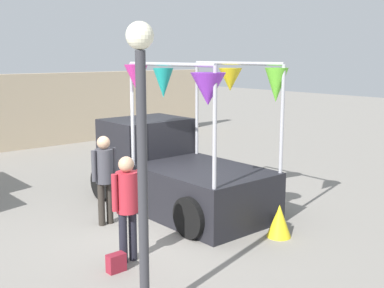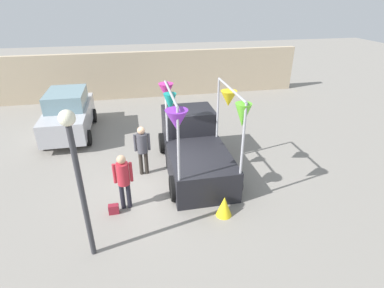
{
  "view_description": "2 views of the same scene",
  "coord_description": "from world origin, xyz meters",
  "px_view_note": "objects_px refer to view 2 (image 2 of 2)",
  "views": [
    {
      "loc": [
        -5.28,
        -7.12,
        3.22
      ],
      "look_at": [
        0.44,
        -0.44,
        1.6
      ],
      "focal_mm": 45.0,
      "sensor_mm": 36.0,
      "label": 1
    },
    {
      "loc": [
        -0.91,
        -8.12,
        5.51
      ],
      "look_at": [
        0.77,
        0.13,
        1.26
      ],
      "focal_mm": 28.0,
      "sensor_mm": 36.0,
      "label": 2
    }
  ],
  "objects_px": {
    "vendor_truck": "(193,145)",
    "folded_kite_bundle_sunflower": "(224,206)",
    "parked_car": "(69,113)",
    "person_customer": "(123,177)",
    "handbag": "(114,209)",
    "person_vendor": "(142,146)",
    "street_lamp": "(77,167)"
  },
  "relations": [
    {
      "from": "person_vendor",
      "to": "street_lamp",
      "type": "xyz_separation_m",
      "value": [
        -1.39,
        -3.29,
        1.33
      ]
    },
    {
      "from": "parked_car",
      "to": "person_customer",
      "type": "bearing_deg",
      "value": -67.81
    },
    {
      "from": "parked_car",
      "to": "person_customer",
      "type": "distance_m",
      "value": 6.07
    },
    {
      "from": "folded_kite_bundle_sunflower",
      "to": "person_vendor",
      "type": "bearing_deg",
      "value": 127.93
    },
    {
      "from": "street_lamp",
      "to": "handbag",
      "type": "bearing_deg",
      "value": 72.5
    },
    {
      "from": "parked_car",
      "to": "folded_kite_bundle_sunflower",
      "type": "bearing_deg",
      "value": -52.85
    },
    {
      "from": "street_lamp",
      "to": "parked_car",
      "type": "bearing_deg",
      "value": 101.86
    },
    {
      "from": "person_customer",
      "to": "person_vendor",
      "type": "relative_size",
      "value": 0.98
    },
    {
      "from": "vendor_truck",
      "to": "folded_kite_bundle_sunflower",
      "type": "bearing_deg",
      "value": -83.75
    },
    {
      "from": "handbag",
      "to": "folded_kite_bundle_sunflower",
      "type": "distance_m",
      "value": 3.07
    },
    {
      "from": "person_customer",
      "to": "person_vendor",
      "type": "height_order",
      "value": "person_vendor"
    },
    {
      "from": "handbag",
      "to": "folded_kite_bundle_sunflower",
      "type": "bearing_deg",
      "value": -12.88
    },
    {
      "from": "parked_car",
      "to": "handbag",
      "type": "bearing_deg",
      "value": -71.54
    },
    {
      "from": "parked_car",
      "to": "folded_kite_bundle_sunflower",
      "type": "xyz_separation_m",
      "value": [
        4.93,
        -6.51,
        -0.64
      ]
    },
    {
      "from": "folded_kite_bundle_sunflower",
      "to": "street_lamp",
      "type": "bearing_deg",
      "value": -168.6
    },
    {
      "from": "folded_kite_bundle_sunflower",
      "to": "vendor_truck",
      "type": "bearing_deg",
      "value": 96.25
    },
    {
      "from": "person_vendor",
      "to": "handbag",
      "type": "distance_m",
      "value": 2.33
    },
    {
      "from": "person_customer",
      "to": "handbag",
      "type": "relative_size",
      "value": 6.07
    },
    {
      "from": "vendor_truck",
      "to": "handbag",
      "type": "xyz_separation_m",
      "value": [
        -2.69,
        -2.03,
        -0.73
      ]
    },
    {
      "from": "parked_car",
      "to": "person_vendor",
      "type": "distance_m",
      "value": 4.87
    },
    {
      "from": "vendor_truck",
      "to": "person_customer",
      "type": "distance_m",
      "value": 2.97
    },
    {
      "from": "vendor_truck",
      "to": "person_vendor",
      "type": "relative_size",
      "value": 2.42
    },
    {
      "from": "person_vendor",
      "to": "folded_kite_bundle_sunflower",
      "type": "relative_size",
      "value": 2.89
    },
    {
      "from": "person_vendor",
      "to": "folded_kite_bundle_sunflower",
      "type": "bearing_deg",
      "value": -52.07
    },
    {
      "from": "parked_car",
      "to": "person_vendor",
      "type": "height_order",
      "value": "parked_car"
    },
    {
      "from": "person_customer",
      "to": "handbag",
      "type": "distance_m",
      "value": 0.98
    },
    {
      "from": "person_customer",
      "to": "folded_kite_bundle_sunflower",
      "type": "relative_size",
      "value": 2.83
    },
    {
      "from": "vendor_truck",
      "to": "person_vendor",
      "type": "bearing_deg",
      "value": -176.44
    },
    {
      "from": "parked_car",
      "to": "street_lamp",
      "type": "relative_size",
      "value": 1.11
    },
    {
      "from": "parked_car",
      "to": "handbag",
      "type": "relative_size",
      "value": 14.29
    },
    {
      "from": "person_vendor",
      "to": "vendor_truck",
      "type": "bearing_deg",
      "value": 3.56
    },
    {
      "from": "person_customer",
      "to": "vendor_truck",
      "type": "bearing_deg",
      "value": 37.99
    }
  ]
}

